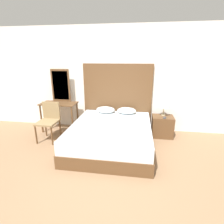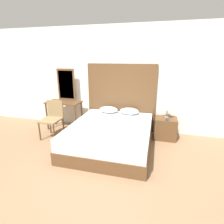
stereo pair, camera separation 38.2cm
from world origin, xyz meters
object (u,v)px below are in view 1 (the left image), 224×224
(phone_on_nightstand, at_px, (165,118))
(vanity_desk, at_px, (59,108))
(phone_on_bed, at_px, (100,124))
(nightstand, at_px, (162,126))
(chair, at_px, (49,119))
(bed, at_px, (111,135))
(table_lamp, at_px, (164,104))

(phone_on_nightstand, bearing_deg, vanity_desk, 178.42)
(phone_on_bed, xyz_separation_m, nightstand, (1.42, 0.77, -0.27))
(phone_on_nightstand, distance_m, chair, 2.78)
(vanity_desk, bearing_deg, nightstand, 0.66)
(nightstand, bearing_deg, phone_on_nightstand, -78.84)
(nightstand, relative_size, vanity_desk, 0.56)
(bed, height_order, table_lamp, table_lamp)
(table_lamp, xyz_separation_m, phone_on_nightstand, (0.01, -0.19, -0.29))
(nightstand, xyz_separation_m, vanity_desk, (-2.70, -0.03, 0.37))
(phone_on_bed, height_order, vanity_desk, vanity_desk)
(phone_on_nightstand, xyz_separation_m, chair, (-2.74, -0.46, -0.01))
(bed, height_order, phone_on_bed, phone_on_bed)
(phone_on_bed, distance_m, chair, 1.31)
(table_lamp, bearing_deg, phone_on_bed, -149.17)
(chair, bearing_deg, table_lamp, 13.38)
(bed, distance_m, table_lamp, 1.54)
(nightstand, height_order, phone_on_nightstand, phone_on_nightstand)
(nightstand, xyz_separation_m, chair, (-2.72, -0.56, 0.26))
(table_lamp, xyz_separation_m, chair, (-2.72, -0.65, -0.30))
(vanity_desk, distance_m, chair, 0.54)
(bed, xyz_separation_m, nightstand, (1.19, 0.72, 0.00))
(nightstand, xyz_separation_m, table_lamp, (0.01, 0.08, 0.55))
(phone_on_nightstand, bearing_deg, table_lamp, 94.06)
(vanity_desk, bearing_deg, chair, -91.98)
(table_lamp, bearing_deg, phone_on_nightstand, -85.94)
(phone_on_bed, height_order, nightstand, phone_on_bed)
(phone_on_bed, relative_size, table_lamp, 0.42)
(bed, xyz_separation_m, phone_on_bed, (-0.23, -0.05, 0.27))
(bed, xyz_separation_m, phone_on_nightstand, (1.21, 0.61, 0.27))
(phone_on_nightstand, height_order, chair, chair)
(nightstand, bearing_deg, vanity_desk, -179.34)
(bed, relative_size, nightstand, 3.89)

